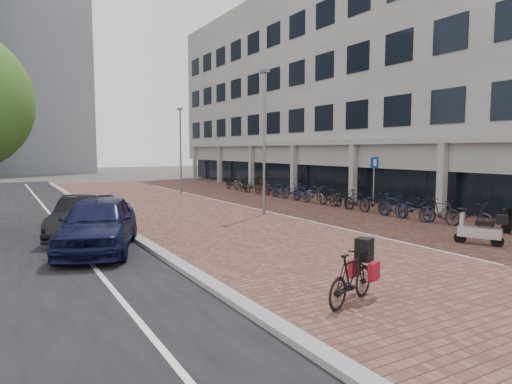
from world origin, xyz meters
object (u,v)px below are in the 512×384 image
(car_dark, at_px, (85,217))
(hero_bike, at_px, (351,277))
(scooter_front, at_px, (480,230))
(parking_sign, at_px, (374,174))
(car_navy, at_px, (98,223))

(car_dark, height_order, hero_bike, car_dark)
(scooter_front, bearing_deg, parking_sign, 41.95)
(scooter_front, xyz_separation_m, parking_sign, (3.50, 8.13, 1.28))
(scooter_front, bearing_deg, car_navy, 128.85)
(parking_sign, bearing_deg, hero_bike, -139.40)
(hero_bike, height_order, scooter_front, hero_bike)
(car_dark, distance_m, scooter_front, 12.99)
(hero_bike, height_order, parking_sign, parking_sign)
(car_navy, height_order, parking_sign, parking_sign)
(car_navy, relative_size, parking_sign, 1.84)
(scooter_front, distance_m, parking_sign, 8.94)
(car_dark, relative_size, scooter_front, 2.93)
(car_dark, bearing_deg, scooter_front, -13.21)
(hero_bike, distance_m, parking_sign, 14.80)
(car_navy, height_order, car_dark, car_navy)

